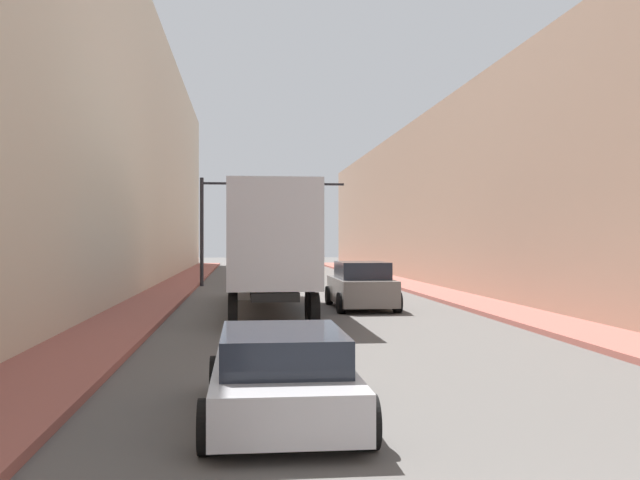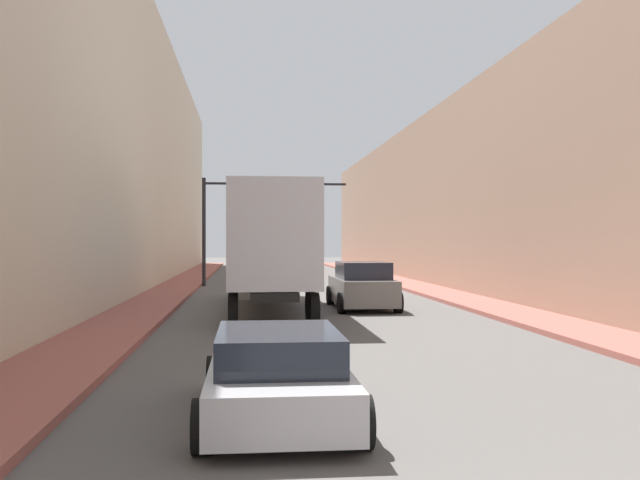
% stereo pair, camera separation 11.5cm
% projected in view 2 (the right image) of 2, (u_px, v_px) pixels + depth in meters
% --- Properties ---
extents(sidewalk_right, '(2.14, 80.00, 0.15)m').
position_uv_depth(sidewalk_right, '(429.00, 290.00, 34.00)').
color(sidewalk_right, '#9E564C').
rests_on(sidewalk_right, ground).
extents(sidewalk_left, '(2.14, 80.00, 0.15)m').
position_uv_depth(sidewalk_left, '(170.00, 292.00, 32.77)').
color(sidewalk_left, '#9E564C').
rests_on(sidewalk_left, ground).
extents(building_right, '(6.00, 80.00, 9.43)m').
position_uv_depth(building_right, '(511.00, 194.00, 34.42)').
color(building_right, '#997A66').
rests_on(building_right, ground).
extents(building_left, '(6.00, 80.00, 14.42)m').
position_uv_depth(building_left, '(79.00, 136.00, 32.36)').
color(building_left, beige).
rests_on(building_left, ground).
extents(semi_truck, '(2.56, 13.17, 4.12)m').
position_uv_depth(semi_truck, '(268.00, 244.00, 25.02)').
color(semi_truck, silver).
rests_on(semi_truck, ground).
extents(sedan_car, '(2.08, 4.32, 1.24)m').
position_uv_depth(sedan_car, '(277.00, 375.00, 9.72)').
color(sedan_car, '#B7B7BC').
rests_on(sedan_car, ground).
extents(suv_car, '(2.17, 4.63, 1.69)m').
position_uv_depth(suv_car, '(362.00, 286.00, 25.61)').
color(suv_car, slate).
rests_on(suv_car, ground).
extents(traffic_signal_gantry, '(7.79, 0.35, 5.82)m').
position_uv_depth(traffic_signal_gantry, '(246.00, 207.00, 38.45)').
color(traffic_signal_gantry, black).
rests_on(traffic_signal_gantry, ground).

